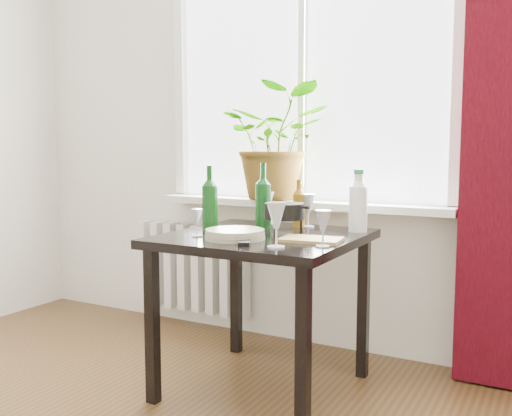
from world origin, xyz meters
The scene contains 18 objects.
window centered at (0.00, 2.22, 1.60)m, with size 1.72×0.08×1.62m.
windowsill centered at (0.00, 2.15, 0.82)m, with size 1.72×0.20×0.04m.
radiator centered at (-0.75, 2.18, 0.38)m, with size 0.80×0.10×0.55m.
table centered at (0.10, 1.55, 0.65)m, with size 0.85×0.85×0.74m.
potted_plant centered at (-0.13, 2.15, 1.17)m, with size 0.58×0.50×0.65m, color #246E1D.
wine_bottle_left centered at (-0.18, 1.52, 0.90)m, with size 0.07×0.07×0.32m, color #0B3A0D, non-canonical shape.
wine_bottle_right centered at (0.00, 1.74, 0.90)m, with size 0.08×0.08×0.33m, color #0B3C11, non-canonical shape.
bottle_amber centered at (0.14, 1.84, 0.86)m, with size 0.06×0.06×0.24m, color brown, non-canonical shape.
cleaning_bottle centered at (0.46, 1.83, 0.89)m, with size 0.09×0.09×0.30m, color white, non-canonical shape.
wineglass_front_right centered at (0.31, 1.26, 0.83)m, with size 0.08×0.08×0.19m, color silver, non-canonical shape.
wineglass_far_right centered at (0.47, 1.36, 0.82)m, with size 0.07×0.07×0.15m, color #B3B8C1, non-canonical shape.
wineglass_back_center centered at (0.18, 1.87, 0.83)m, with size 0.07×0.07×0.17m, color silver, non-canonical shape.
wineglass_back_left centered at (-0.07, 1.91, 0.83)m, with size 0.07×0.07×0.17m, color silver, non-canonical shape.
wineglass_front_left centered at (-0.13, 1.34, 0.80)m, with size 0.05×0.05×0.13m, color silver, non-canonical shape.
plate_stack centered at (0.05, 1.37, 0.76)m, with size 0.27×0.27×0.04m, color #BCBA9B.
fondue_pot centered at (0.18, 1.60, 0.81)m, with size 0.21×0.18×0.14m, color black, non-canonical shape.
tv_remote centered at (0.15, 1.29, 0.75)m, with size 0.05×0.16×0.02m, color black.
cutting_board centered at (0.37, 1.47, 0.75)m, with size 0.25×0.16×0.01m, color #A38649.
Camera 1 is at (1.32, -0.75, 1.14)m, focal length 40.00 mm.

